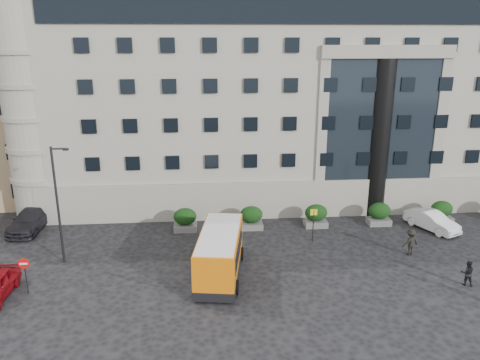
% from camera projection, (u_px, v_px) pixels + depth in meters
% --- Properties ---
extents(ground, '(120.00, 120.00, 0.00)m').
position_uv_depth(ground, '(245.00, 277.00, 29.66)').
color(ground, black).
rests_on(ground, ground).
extents(civic_building, '(44.00, 24.00, 18.00)m').
position_uv_depth(civic_building, '(284.00, 93.00, 48.47)').
color(civic_building, '#9A9788').
rests_on(civic_building, ground).
extents(entrance_column, '(1.80, 1.80, 13.00)m').
position_uv_depth(entrance_column, '(379.00, 139.00, 38.51)').
color(entrance_column, black).
rests_on(entrance_column, ground).
extents(apartment_far, '(13.00, 13.00, 22.00)m').
position_uv_depth(apartment_far, '(12.00, 66.00, 60.59)').
color(apartment_far, brown).
rests_on(apartment_far, ground).
extents(hedge_a, '(1.80, 1.26, 1.84)m').
position_uv_depth(hedge_a, '(185.00, 219.00, 36.51)').
color(hedge_a, '#51514E').
rests_on(hedge_a, ground).
extents(hedge_b, '(1.80, 1.26, 1.84)m').
position_uv_depth(hedge_b, '(251.00, 217.00, 36.91)').
color(hedge_b, '#51514E').
rests_on(hedge_b, ground).
extents(hedge_c, '(1.80, 1.26, 1.84)m').
position_uv_depth(hedge_c, '(316.00, 215.00, 37.32)').
color(hedge_c, '#51514E').
rests_on(hedge_c, ground).
extents(hedge_d, '(1.80, 1.26, 1.84)m').
position_uv_depth(hedge_d, '(379.00, 214.00, 37.72)').
color(hedge_d, '#51514E').
rests_on(hedge_d, ground).
extents(hedge_e, '(1.80, 1.26, 1.84)m').
position_uv_depth(hedge_e, '(441.00, 212.00, 38.12)').
color(hedge_e, '#51514E').
rests_on(hedge_e, ground).
extents(street_lamp, '(1.16, 0.18, 8.00)m').
position_uv_depth(street_lamp, '(58.00, 201.00, 30.32)').
color(street_lamp, '#262628').
rests_on(street_lamp, ground).
extents(bus_stop_sign, '(0.50, 0.08, 2.52)m').
position_uv_depth(bus_stop_sign, '(313.00, 219.00, 34.34)').
color(bus_stop_sign, '#262628').
rests_on(bus_stop_sign, ground).
extents(no_entry_sign, '(0.64, 0.16, 2.32)m').
position_uv_depth(no_entry_sign, '(25.00, 269.00, 27.18)').
color(no_entry_sign, '#262628').
rests_on(no_entry_sign, ground).
extents(minibus, '(3.46, 7.32, 2.94)m').
position_uv_depth(minibus, '(220.00, 252.00, 29.39)').
color(minibus, orange).
rests_on(minibus, ground).
extents(red_truck, '(3.32, 5.92, 3.02)m').
position_uv_depth(red_truck, '(78.00, 187.00, 42.28)').
color(red_truck, maroon).
rests_on(red_truck, ground).
extents(parked_car_c, '(2.55, 5.57, 1.58)m').
position_uv_depth(parked_car_c, '(30.00, 220.00, 36.80)').
color(parked_car_c, black).
rests_on(parked_car_c, ground).
extents(parked_car_d, '(2.77, 5.15, 1.37)m').
position_uv_depth(parked_car_d, '(47.00, 193.00, 43.40)').
color(parked_car_d, black).
rests_on(parked_car_d, ground).
extents(white_taxi, '(3.30, 4.69, 1.47)m').
position_uv_depth(white_taxi, '(432.00, 221.00, 36.75)').
color(white_taxi, silver).
rests_on(white_taxi, ground).
extents(pedestrian_b, '(0.94, 0.83, 1.60)m').
position_uv_depth(pedestrian_b, '(467.00, 273.00, 28.46)').
color(pedestrian_b, black).
rests_on(pedestrian_b, ground).
extents(pedestrian_c, '(1.37, 1.02, 1.89)m').
position_uv_depth(pedestrian_c, '(411.00, 242.00, 32.43)').
color(pedestrian_c, black).
rests_on(pedestrian_c, ground).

